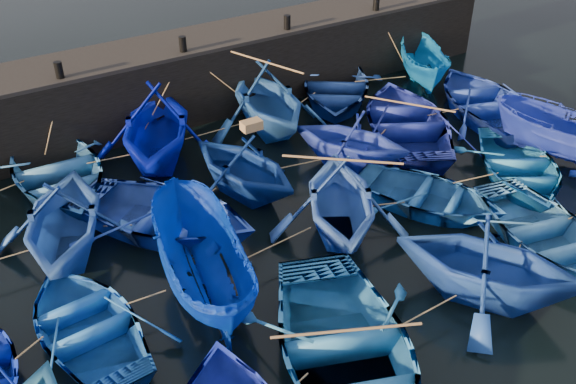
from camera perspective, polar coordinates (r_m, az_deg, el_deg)
ground at (r=15.81m, az=6.25°, el=-7.56°), size 120.00×120.00×0.00m
quay_wall at (r=22.96m, az=-9.91°, el=9.71°), size 26.00×2.50×2.50m
quay_top at (r=22.47m, az=-10.23°, el=12.76°), size 26.00×2.50×0.12m
bollard_1 at (r=20.49m, az=-19.70°, el=10.18°), size 0.24×0.24×0.50m
bollard_2 at (r=21.58m, az=-9.34°, el=12.85°), size 0.24×0.24×0.50m
bollard_3 at (r=23.32m, az=-0.08°, el=14.86°), size 0.24×0.24×0.50m
bollard_4 at (r=25.57m, az=7.85°, el=16.26°), size 0.24×0.24×0.50m
boat_1 at (r=19.79m, az=-19.92°, el=1.69°), size 4.02×5.48×1.11m
boat_2 at (r=19.94m, az=-11.68°, el=5.81°), size 6.07×6.33×2.58m
boat_3 at (r=21.43m, az=-1.88°, el=8.34°), size 4.65×5.19×2.45m
boat_4 at (r=23.92m, az=4.23°, el=9.25°), size 6.03×6.33×1.07m
boat_5 at (r=25.62m, az=12.01°, el=10.96°), size 3.49×4.39×1.62m
boat_7 at (r=16.62m, az=-19.31°, el=-2.16°), size 5.26×5.58×2.33m
boat_8 at (r=17.17m, az=-10.91°, el=-1.99°), size 6.07×6.34×1.07m
boat_9 at (r=18.08m, az=-3.98°, el=2.45°), size 4.23×4.62×2.06m
boat_10 at (r=19.57m, az=5.62°, el=4.75°), size 4.64×4.81×1.94m
boat_11 at (r=21.69m, az=10.57°, el=6.22°), size 6.24×6.92×1.18m
boat_12 at (r=23.81m, az=17.17°, el=7.74°), size 5.28×6.29×1.12m
boat_14 at (r=14.61m, az=-17.44°, el=-11.09°), size 3.37×4.49×0.89m
boat_15 at (r=14.79m, az=-7.76°, el=-6.28°), size 2.70×5.14×1.89m
boat_16 at (r=16.49m, az=4.66°, el=-0.57°), size 5.33×5.54×2.25m
boat_17 at (r=18.20m, az=12.41°, el=-0.33°), size 4.68×5.16×0.88m
boat_18 at (r=20.21m, az=19.85°, el=2.14°), size 5.16×5.61×0.95m
boat_19 at (r=21.43m, az=23.79°, el=4.43°), size 3.88×5.03×1.84m
boat_22 at (r=13.24m, az=5.11°, el=-14.05°), size 5.83×6.79×1.19m
boat_23 at (r=15.11m, az=17.45°, el=-5.94°), size 5.42×5.58×2.24m
boat_24 at (r=17.60m, az=21.90°, el=-3.33°), size 4.24×5.24×0.96m
wooden_crate at (r=17.64m, az=-3.27°, el=5.95°), size 0.56×0.34×0.26m
mooring_ropes at (r=18.82m, az=-2.53°, el=3.35°), size 17.95×12.07×2.10m
loose_oars at (r=17.51m, az=4.72°, el=4.20°), size 10.01×11.94×1.33m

